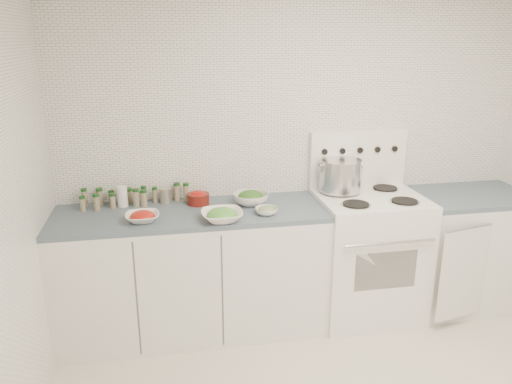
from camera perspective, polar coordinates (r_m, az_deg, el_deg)
name	(u,v)px	position (r m, az deg, el deg)	size (l,w,h in m)	color
room_walls	(385,149)	(2.32, 14.56, 4.73)	(3.54, 3.04, 2.52)	white
counter_left	(193,271)	(3.61, -7.27, -8.97)	(1.85, 0.62, 0.90)	white
stove	(367,251)	(3.86, 12.53, -6.64)	(0.76, 0.70, 1.36)	white
counter_right	(465,249)	(4.26, 22.78, -6.01)	(0.89, 0.71, 0.90)	white
stock_pot	(340,174)	(3.73, 9.61, 2.07)	(0.33, 0.31, 0.23)	silver
bowl_tomato	(142,217)	(3.30, -12.85, -2.77)	(0.22, 0.22, 0.07)	white
bowl_snowpea	(222,215)	(3.23, -3.92, -2.65)	(0.28, 0.28, 0.09)	white
bowl_broccoli	(251,198)	(3.54, -0.59, -0.66)	(0.31, 0.31, 0.10)	white
bowl_zucchini	(266,210)	(3.34, 1.20, -2.11)	(0.18, 0.18, 0.06)	white
bowl_pepper	(198,198)	(3.56, -6.60, -0.65)	(0.16, 0.16, 0.10)	#5F1610
salt_canister	(122,196)	(3.61, -15.04, -0.49)	(0.07, 0.07, 0.15)	white
tin_can	(166,196)	(3.62, -10.29, -0.41)	(0.08, 0.08, 0.11)	#AFA994
spice_cluster	(130,197)	(3.63, -14.23, -0.52)	(0.75, 0.16, 0.13)	gray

